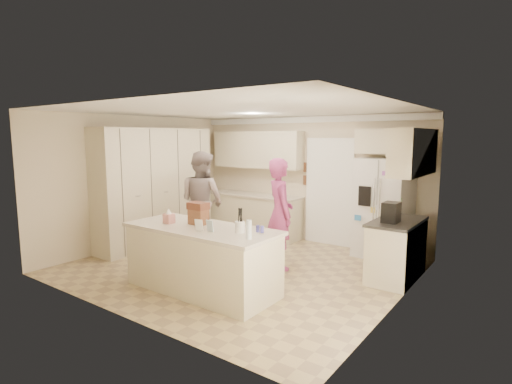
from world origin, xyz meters
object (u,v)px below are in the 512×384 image
Objects in this scene: coffee_maker at (391,212)px; teen_boy at (202,201)px; tissue_box at (169,218)px; utensil_crock at (240,227)px; teen_girl at (280,214)px; island_base at (202,260)px; dollhouse_body at (198,217)px; refrigerator at (383,208)px.

teen_boy reaches higher than coffee_maker.
teen_boy is at bearing 118.56° from tissue_box.
utensil_crock is 2.55m from teen_boy.
tissue_box is 1.84m from teen_girl.
island_base is 1.15× the size of teen_boy.
tissue_box is 0.54× the size of dollhouse_body.
utensil_crock is 1.21m from tissue_box.
coffee_maker is 0.16× the size of teen_girl.
island_base is 2.15m from teen_boy.
teen_boy reaches higher than island_base.
coffee_maker is at bearing 52.88° from utensil_crock.
tissue_box is at bearing -153.43° from dollhouse_body.
teen_boy is (-2.08, 1.47, -0.04)m from utensil_crock.
tissue_box reaches higher than island_base.
utensil_crock is at bearing 7.13° from tissue_box.
teen_girl reaches higher than island_base.
utensil_crock reaches higher than island_base.
teen_boy is at bearing -173.83° from coffee_maker.
tissue_box is at bearing -116.91° from refrigerator.
dollhouse_body reaches higher than tissue_box.
refrigerator is 1.31m from coffee_maker.
coffee_maker is 1.75m from teen_girl.
dollhouse_body reaches higher than utensil_crock.
coffee_maker is 3.51m from teen_boy.
refrigerator is at bearing 112.87° from coffee_maker.
dollhouse_body is at bearing -140.71° from coffee_maker.
refrigerator is at bearing 56.73° from tissue_box.
refrigerator is 12.86× the size of tissue_box.
teen_boy is at bearing 133.27° from island_base.
utensil_crock is 1.07× the size of tissue_box.
tissue_box is 1.85m from teen_boy.
coffee_maker reaches higher than utensil_crock.
teen_boy reaches higher than dollhouse_body.
teen_boy is at bearing 39.67° from teen_girl.
island_base is 15.71× the size of tissue_box.
dollhouse_body is 1.92m from teen_boy.
teen_boy is (-2.98, -1.57, 0.06)m from refrigerator.
coffee_maker is at bearing 42.83° from island_base.
teen_boy reaches higher than utensil_crock.
tissue_box is at bearing 100.98° from teen_girl.
teen_girl is (1.79, -0.02, -0.04)m from teen_boy.
teen_girl is at bearing 101.60° from utensil_crock.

